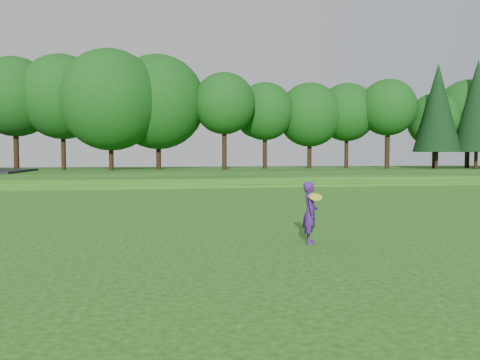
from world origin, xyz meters
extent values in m
plane|color=#13450D|center=(0.00, 0.00, 0.00)|extent=(140.00, 140.00, 0.00)
cube|color=#13450D|center=(0.00, 34.00, 0.30)|extent=(130.00, 30.00, 0.60)
cube|color=gray|center=(0.00, 20.00, 0.02)|extent=(130.00, 1.60, 0.04)
imported|color=#401974|center=(3.06, 0.61, 0.73)|extent=(0.49, 0.61, 1.47)
cylinder|color=#C5DC22|center=(3.12, 0.39, 1.12)|extent=(0.31, 0.29, 0.15)
camera|label=1|loc=(-0.42, -9.94, 2.10)|focal=35.00mm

